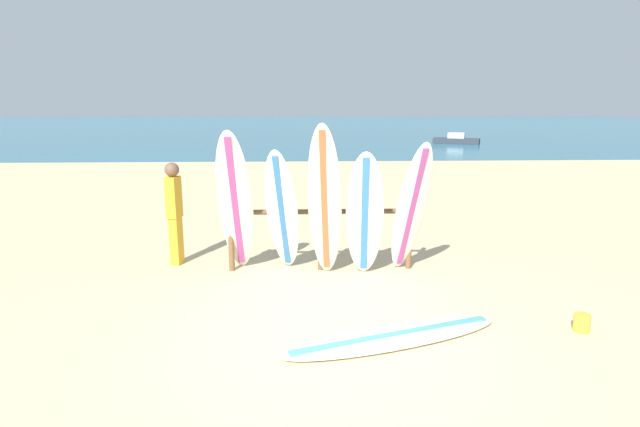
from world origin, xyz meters
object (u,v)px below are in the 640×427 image
at_px(surfboard_leaning_left, 282,212).
at_px(small_boat_offshore, 456,140).
at_px(surfboard_leaning_center, 365,215).
at_px(surfboard_lying_on_sand, 394,337).
at_px(surfboard_rack, 321,226).
at_px(surfboard_leaning_center_right, 411,209).
at_px(beachgoer_standing, 174,209).
at_px(sand_bucket, 582,323).
at_px(surfboard_leaning_far_left, 235,204).
at_px(surfboard_leaning_center_left, 325,202).

xyz_separation_m(surfboard_leaning_left, small_boat_offshore, (10.73, 25.69, -0.76)).
height_order(surfboard_leaning_center, surfboard_lying_on_sand, surfboard_leaning_center).
xyz_separation_m(surfboard_rack, surfboard_leaning_center_right, (1.36, -0.38, 0.34)).
bearing_deg(surfboard_rack, surfboard_lying_on_sand, -73.86).
xyz_separation_m(surfboard_lying_on_sand, beachgoer_standing, (-3.13, 2.91, 0.91)).
bearing_deg(beachgoer_standing, sand_bucket, -27.29).
bearing_deg(surfboard_leaning_center_right, surfboard_leaning_center, -175.33).
distance_m(surfboard_leaning_far_left, beachgoer_standing, 1.28).
bearing_deg(surfboard_leaning_left, surfboard_leaning_far_left, 179.81).
bearing_deg(surfboard_leaning_far_left, beachgoer_standing, 149.15).
bearing_deg(sand_bucket, surfboard_leaning_center_left, 145.83).
relative_size(surfboard_rack, surfboard_lying_on_sand, 1.07).
height_order(surfboard_lying_on_sand, small_boat_offshore, small_boat_offshore).
height_order(surfboard_leaning_left, sand_bucket, surfboard_leaning_left).
bearing_deg(surfboard_leaning_far_left, surfboard_leaning_center, -5.46).
xyz_separation_m(surfboard_leaning_center, surfboard_leaning_center_right, (0.71, 0.06, 0.07)).
relative_size(small_boat_offshore, sand_bucket, 14.79).
distance_m(beachgoer_standing, small_boat_offshore, 28.00).
distance_m(surfboard_rack, beachgoer_standing, 2.44).
distance_m(beachgoer_standing, sand_bucket, 6.13).
bearing_deg(small_boat_offshore, surfboard_leaning_center_left, -111.33).
bearing_deg(sand_bucket, surfboard_leaning_center, 140.36).
bearing_deg(small_boat_offshore, beachgoer_standing, -116.57).
relative_size(surfboard_leaning_center_right, small_boat_offshore, 0.69).
height_order(surfboard_leaning_far_left, beachgoer_standing, surfboard_leaning_far_left).
xyz_separation_m(surfboard_leaning_far_left, sand_bucket, (4.31, -2.13, -1.05)).
bearing_deg(surfboard_lying_on_sand, surfboard_leaning_left, 120.49).
xyz_separation_m(surfboard_leaning_far_left, beachgoer_standing, (-1.09, 0.65, -0.21)).
distance_m(surfboard_leaning_center_right, sand_bucket, 2.76).
height_order(surfboard_rack, surfboard_leaning_center_left, surfboard_leaning_center_left).
bearing_deg(surfboard_leaning_left, surfboard_leaning_center_left, -11.09).
height_order(surfboard_leaning_center_right, surfboard_lying_on_sand, surfboard_leaning_center_right).
xyz_separation_m(surfboard_leaning_far_left, surfboard_leaning_center_right, (2.67, -0.13, -0.08)).
bearing_deg(surfboard_leaning_center_left, surfboard_rack, 96.21).
relative_size(surfboard_leaning_center_right, sand_bucket, 10.18).
distance_m(surfboard_leaning_left, sand_bucket, 4.28).
relative_size(surfboard_leaning_center_left, surfboard_leaning_center, 1.20).
bearing_deg(surfboard_leaning_center, surfboard_lying_on_sand, -87.67).
bearing_deg(sand_bucket, surfboard_lying_on_sand, -176.68).
relative_size(surfboard_rack, beachgoer_standing, 1.74).
distance_m(surfboard_leaning_center_left, small_boat_offshore, 27.73).
relative_size(surfboard_leaning_center_right, surfboard_lying_on_sand, 0.77).
bearing_deg(small_boat_offshore, sand_bucket, -104.37).
distance_m(surfboard_rack, surfboard_leaning_far_left, 1.40).
relative_size(surfboard_rack, surfboard_leaning_far_left, 1.29).
xyz_separation_m(beachgoer_standing, small_boat_offshore, (12.52, 25.04, -0.68)).
relative_size(beachgoer_standing, small_boat_offshore, 0.55).
relative_size(surfboard_lying_on_sand, beachgoer_standing, 1.62).
bearing_deg(beachgoer_standing, surfboard_leaning_left, -19.93).
relative_size(surfboard_rack, small_boat_offshore, 0.96).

